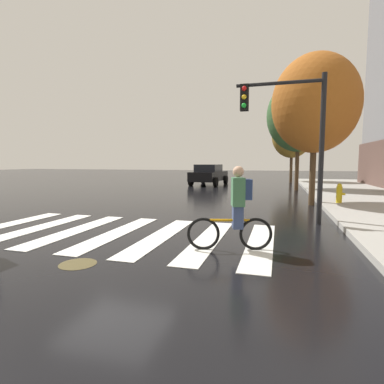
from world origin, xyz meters
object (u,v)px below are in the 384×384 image
at_px(street_tree_near, 315,104).
at_px(street_tree_mid, 299,116).
at_px(fire_hydrant, 339,193).
at_px(street_tree_far, 292,135).
at_px(traffic_light_near, 291,123).
at_px(cyclist, 236,209).
at_px(sedan_mid, 209,174).
at_px(manhole_cover, 78,264).

distance_m(street_tree_near, street_tree_mid, 6.80).
height_order(fire_hydrant, street_tree_far, street_tree_far).
height_order(traffic_light_near, street_tree_near, street_tree_near).
bearing_deg(street_tree_far, cyclist, -94.78).
distance_m(sedan_mid, cyclist, 17.65).
distance_m(street_tree_mid, street_tree_far, 7.65).
bearing_deg(street_tree_mid, cyclist, -97.62).
bearing_deg(manhole_cover, sedan_mid, 95.87).
xyz_separation_m(manhole_cover, street_tree_mid, (4.40, 15.65, 4.61)).
bearing_deg(street_tree_far, manhole_cover, -100.54).
bearing_deg(sedan_mid, street_tree_far, 36.27).
height_order(street_tree_near, street_tree_far, street_tree_far).
height_order(sedan_mid, traffic_light_near, traffic_light_near).
height_order(manhole_cover, street_tree_near, street_tree_near).
distance_m(traffic_light_near, street_tree_far, 18.52).
distance_m(sedan_mid, fire_hydrant, 12.50).
height_order(sedan_mid, street_tree_mid, street_tree_mid).
xyz_separation_m(traffic_light_near, street_tree_near, (1.02, 4.06, 1.23)).
bearing_deg(fire_hydrant, traffic_light_near, -117.34).
bearing_deg(traffic_light_near, street_tree_near, 75.84).
bearing_deg(sedan_mid, manhole_cover, -84.13).
height_order(sedan_mid, fire_hydrant, sedan_mid).
bearing_deg(street_tree_far, traffic_light_near, -92.21).
distance_m(fire_hydrant, street_tree_far, 15.01).
bearing_deg(street_tree_mid, street_tree_far, 90.51).
height_order(manhole_cover, fire_hydrant, fire_hydrant).
relative_size(sedan_mid, street_tree_far, 0.78).
bearing_deg(sedan_mid, cyclist, -75.43).
bearing_deg(cyclist, street_tree_mid, 82.38).
distance_m(street_tree_near, street_tree_far, 14.41).
relative_size(sedan_mid, street_tree_mid, 0.70).
relative_size(traffic_light_near, fire_hydrant, 5.38).
relative_size(traffic_light_near, street_tree_far, 0.69).
distance_m(manhole_cover, fire_hydrant, 10.44).
distance_m(sedan_mid, street_tree_mid, 7.97).
bearing_deg(street_tree_near, traffic_light_near, -104.16).
distance_m(sedan_mid, street_tree_near, 12.25).
distance_m(cyclist, traffic_light_near, 3.95).
bearing_deg(street_tree_near, cyclist, -106.28).
relative_size(manhole_cover, street_tree_far, 0.11).
height_order(traffic_light_near, fire_hydrant, traffic_light_near).
height_order(traffic_light_near, street_tree_far, street_tree_far).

